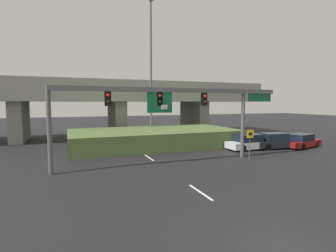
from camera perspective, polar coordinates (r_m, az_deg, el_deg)
ground_plane at (r=9.58m, az=23.01°, el=-22.75°), size 160.00×160.00×0.00m
lane_markings at (r=21.22m, az=-4.15°, el=-6.89°), size 0.14×37.19×0.01m
signal_gantry at (r=18.68m, az=1.00°, el=5.33°), size 17.08×0.44×5.46m
speed_limit_sign at (r=20.91m, az=17.40°, el=-2.96°), size 0.60×0.11×2.39m
highway_light_pole_near at (r=30.26m, az=-3.73°, el=12.59°), size 0.70×0.36×15.95m
overpass_bridge at (r=34.74m, az=-11.13°, el=5.70°), size 39.50×8.23×7.09m
grass_embankment at (r=26.79m, az=-3.04°, el=-2.56°), size 16.56×8.35×1.67m
parked_sedan_near_right at (r=25.85m, az=17.25°, el=-3.43°), size 4.39×1.80×1.46m
parked_sedan_mid_right at (r=27.25m, az=22.21°, el=-3.13°), size 4.52×2.37×1.50m
parked_sedan_far_right at (r=28.99m, az=27.05°, el=-2.95°), size 4.60×2.76×1.35m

